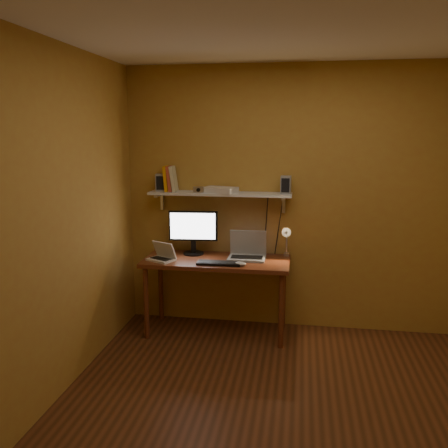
% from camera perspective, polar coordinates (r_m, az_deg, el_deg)
% --- Properties ---
extents(room, '(3.44, 3.24, 2.64)m').
position_cam_1_polar(room, '(3.14, 8.25, -1.18)').
color(room, '#5D2F17').
rests_on(room, ground).
extents(desk, '(1.40, 0.60, 0.75)m').
position_cam_1_polar(desk, '(4.60, -0.90, -5.28)').
color(desk, maroon).
rests_on(desk, ground).
extents(wall_shelf, '(1.40, 0.25, 0.21)m').
position_cam_1_polar(wall_shelf, '(4.65, -0.50, 3.63)').
color(wall_shelf, silver).
rests_on(wall_shelf, room).
extents(monitor, '(0.48, 0.22, 0.44)m').
position_cam_1_polar(monitor, '(4.72, -3.72, -0.73)').
color(monitor, black).
rests_on(monitor, desk).
extents(laptop, '(0.36, 0.26, 0.27)m').
position_cam_1_polar(laptop, '(4.61, 2.83, -3.25)').
color(laptop, gray).
rests_on(laptop, desk).
extents(netbook, '(0.30, 0.26, 0.18)m').
position_cam_1_polar(netbook, '(4.57, -7.40, -3.73)').
color(netbook, silver).
rests_on(netbook, desk).
extents(keyboard, '(0.41, 0.14, 0.02)m').
position_cam_1_polar(keyboard, '(4.40, -0.60, -4.74)').
color(keyboard, black).
rests_on(keyboard, desk).
extents(mouse, '(0.12, 0.10, 0.04)m').
position_cam_1_polar(mouse, '(4.36, 2.02, -4.79)').
color(mouse, silver).
rests_on(mouse, desk).
extents(desk_lamp, '(0.09, 0.23, 0.38)m').
position_cam_1_polar(desk_lamp, '(4.58, 7.52, -1.64)').
color(desk_lamp, silver).
rests_on(desk_lamp, desk).
extents(speaker_left, '(0.10, 0.10, 0.17)m').
position_cam_1_polar(speaker_left, '(4.78, -7.58, 4.98)').
color(speaker_left, gray).
rests_on(speaker_left, wall_shelf).
extents(speaker_right, '(0.10, 0.10, 0.17)m').
position_cam_1_polar(speaker_right, '(4.57, 7.46, 4.70)').
color(speaker_right, gray).
rests_on(speaker_right, wall_shelf).
extents(books, '(0.14, 0.17, 0.25)m').
position_cam_1_polar(books, '(4.75, -6.49, 5.44)').
color(books, orange).
rests_on(books, wall_shelf).
extents(shelf_camera, '(0.11, 0.05, 0.06)m').
position_cam_1_polar(shelf_camera, '(4.60, -3.09, 4.14)').
color(shelf_camera, silver).
rests_on(shelf_camera, wall_shelf).
extents(router, '(0.36, 0.29, 0.05)m').
position_cam_1_polar(router, '(4.63, -0.50, 4.13)').
color(router, silver).
rests_on(router, wall_shelf).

